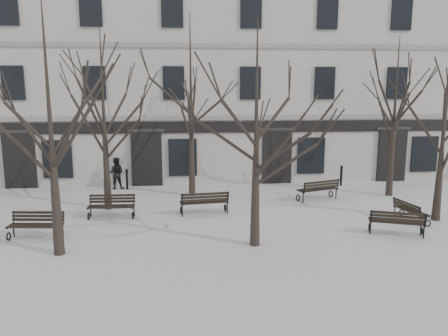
{
  "coord_description": "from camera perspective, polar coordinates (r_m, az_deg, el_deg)",
  "views": [
    {
      "loc": [
        -1.43,
        -15.15,
        5.21
      ],
      "look_at": [
        0.18,
        3.0,
        1.81
      ],
      "focal_mm": 35.0,
      "sensor_mm": 36.0,
      "label": 1
    }
  ],
  "objects": [
    {
      "name": "pedestrian_b",
      "position": [
        23.34,
        -13.81,
        -2.65
      ],
      "size": [
        0.85,
        0.69,
        1.65
      ],
      "primitive_type": "imported",
      "rotation": [
        0.0,
        0.0,
        3.06
      ],
      "color": "black",
      "rests_on": "ground"
    },
    {
      "name": "bench_3",
      "position": [
        18.23,
        -14.47,
        -4.75
      ],
      "size": [
        1.86,
        0.73,
        0.92
      ],
      "rotation": [
        0.0,
        0.0,
        -0.03
      ],
      "color": "black",
      "rests_on": "ground"
    },
    {
      "name": "bench_0",
      "position": [
        16.63,
        -23.32,
        -6.76
      ],
      "size": [
        1.9,
        0.86,
        0.93
      ],
      "rotation": [
        0.0,
        0.0,
        -0.11
      ],
      "color": "black",
      "rests_on": "ground"
    },
    {
      "name": "tree_3",
      "position": [
        18.72,
        26.87,
        5.7
      ],
      "size": [
        4.47,
        4.47,
        6.39
      ],
      "color": "black",
      "rests_on": "ground"
    },
    {
      "name": "tree_2",
      "position": [
        13.94,
        4.27,
        7.83
      ],
      "size": [
        5.1,
        5.1,
        7.28
      ],
      "color": "black",
      "rests_on": "ground"
    },
    {
      "name": "tree_1",
      "position": [
        14.07,
        -21.98,
        8.64
      ],
      "size": [
        5.51,
        5.51,
        7.87
      ],
      "color": "black",
      "rests_on": "ground"
    },
    {
      "name": "tree_6",
      "position": [
        22.21,
        21.5,
        8.48
      ],
      "size": [
        5.24,
        5.24,
        7.49
      ],
      "color": "black",
      "rests_on": "ground"
    },
    {
      "name": "bollard_b",
      "position": [
        24.14,
        15.06,
        -0.85
      ],
      "size": [
        0.14,
        0.14,
        1.09
      ],
      "color": "black",
      "rests_on": "ground"
    },
    {
      "name": "bench_2",
      "position": [
        16.73,
        21.63,
        -6.51
      ],
      "size": [
        1.97,
        1.24,
        0.94
      ],
      "rotation": [
        0.0,
        0.0,
        2.81
      ],
      "color": "black",
      "rests_on": "ground"
    },
    {
      "name": "ground",
      "position": [
        16.08,
        0.31,
        -8.34
      ],
      "size": [
        100.0,
        100.0,
        0.0
      ],
      "primitive_type": "plane",
      "color": "silver",
      "rests_on": "ground"
    },
    {
      "name": "tree_4",
      "position": [
        18.96,
        -15.53,
        8.69
      ],
      "size": [
        5.28,
        5.28,
        7.54
      ],
      "color": "black",
      "rests_on": "ground"
    },
    {
      "name": "bench_1",
      "position": [
        18.06,
        -2.59,
        -4.42
      ],
      "size": [
        2.05,
        0.96,
        1.0
      ],
      "rotation": [
        0.0,
        0.0,
        3.26
      ],
      "color": "black",
      "rests_on": "ground"
    },
    {
      "name": "building",
      "position": [
        28.15,
        -2.19,
        11.18
      ],
      "size": [
        40.4,
        10.2,
        11.4
      ],
      "color": "beige",
      "rests_on": "ground"
    },
    {
      "name": "tree_5",
      "position": [
        20.7,
        -4.37,
        10.93
      ],
      "size": [
        5.99,
        5.99,
        8.56
      ],
      "color": "black",
      "rests_on": "ground"
    },
    {
      "name": "bollard_a",
      "position": [
        22.98,
        -12.57,
        -1.35
      ],
      "size": [
        0.14,
        0.14,
        1.06
      ],
      "color": "black",
      "rests_on": "ground"
    },
    {
      "name": "bench_4",
      "position": [
        20.77,
        12.24,
        -2.69
      ],
      "size": [
        2.06,
        1.3,
        0.99
      ],
      "rotation": [
        0.0,
        0.0,
        3.47
      ],
      "color": "black",
      "rests_on": "ground"
    },
    {
      "name": "bench_5",
      "position": [
        18.66,
        23.13,
        -5.11
      ],
      "size": [
        0.87,
        1.69,
        0.82
      ],
      "rotation": [
        0.0,
        0.0,
        1.75
      ],
      "color": "black",
      "rests_on": "ground"
    }
  ]
}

